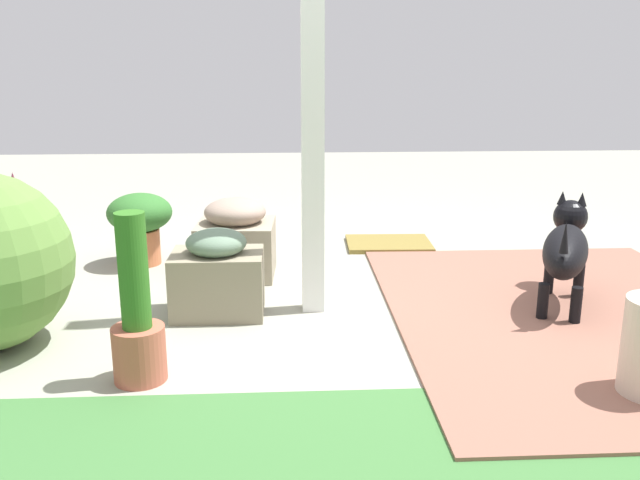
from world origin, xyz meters
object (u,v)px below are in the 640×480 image
(terracotta_pot_broad, at_px, (140,221))
(dog, at_px, (566,247))
(stone_planter_nearest, at_px, (236,239))
(doormat, at_px, (389,244))
(terracotta_pot_tall, at_px, (137,323))
(porch_pillar, at_px, (312,56))
(stone_planter_near, at_px, (218,275))
(terracotta_pot_spiky, at_px, (19,231))

(terracotta_pot_broad, distance_m, dog, 2.50)
(stone_planter_nearest, relative_size, doormat, 0.81)
(terracotta_pot_tall, bearing_deg, terracotta_pot_broad, -79.15)
(porch_pillar, distance_m, terracotta_pot_broad, 1.67)
(porch_pillar, height_order, stone_planter_near, porch_pillar)
(terracotta_pot_tall, height_order, dog, terracotta_pot_tall)
(terracotta_pot_spiky, relative_size, terracotta_pot_tall, 0.94)
(stone_planter_nearest, relative_size, dog, 0.60)
(terracotta_pot_tall, bearing_deg, stone_planter_nearest, -102.36)
(stone_planter_near, bearing_deg, dog, -179.73)
(terracotta_pot_broad, bearing_deg, stone_planter_near, 121.88)
(stone_planter_nearest, relative_size, stone_planter_near, 1.02)
(terracotta_pot_broad, bearing_deg, terracotta_pot_tall, 100.85)
(porch_pillar, relative_size, doormat, 4.41)
(terracotta_pot_tall, height_order, doormat, terracotta_pot_tall)
(stone_planter_nearest, bearing_deg, terracotta_pot_spiky, 4.09)
(dog, bearing_deg, stone_planter_near, 0.27)
(stone_planter_nearest, distance_m, terracotta_pot_spiky, 1.22)
(porch_pillar, xyz_separation_m, terracotta_pot_broad, (1.04, -0.85, -0.98))
(terracotta_pot_broad, bearing_deg, porch_pillar, 140.55)
(stone_planter_nearest, distance_m, terracotta_pot_tall, 1.39)
(porch_pillar, xyz_separation_m, doormat, (-0.58, -1.19, -1.25))
(stone_planter_near, xyz_separation_m, terracotta_pot_tall, (0.25, 0.72, 0.04))
(terracotta_pot_spiky, relative_size, terracotta_pot_broad, 1.43)
(porch_pillar, relative_size, terracotta_pot_broad, 5.61)
(stone_planter_near, distance_m, dog, 1.78)
(terracotta_pot_spiky, bearing_deg, doormat, -162.77)
(dog, bearing_deg, terracotta_pot_tall, 19.92)
(porch_pillar, relative_size, terracotta_pot_tall, 3.67)
(terracotta_pot_spiky, xyz_separation_m, doormat, (-2.22, -0.69, -0.29))
(stone_planter_near, xyz_separation_m, terracotta_pot_broad, (0.56, -0.90, 0.08))
(porch_pillar, xyz_separation_m, terracotta_pot_spiky, (1.64, -0.51, -0.96))
(stone_planter_near, bearing_deg, terracotta_pot_spiky, -25.24)
(terracotta_pot_tall, xyz_separation_m, doormat, (-1.30, -1.96, -0.23))
(stone_planter_nearest, bearing_deg, dog, 160.02)
(stone_planter_near, height_order, dog, dog)
(porch_pillar, height_order, dog, porch_pillar)
(doormat, bearing_deg, terracotta_pot_spiky, 17.23)
(terracotta_pot_broad, bearing_deg, doormat, -168.13)
(porch_pillar, xyz_separation_m, dog, (-1.29, 0.03, -0.94))
(stone_planter_nearest, xyz_separation_m, doormat, (-1.01, -0.60, -0.20))
(terracotta_pot_broad, height_order, doormat, terracotta_pot_broad)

